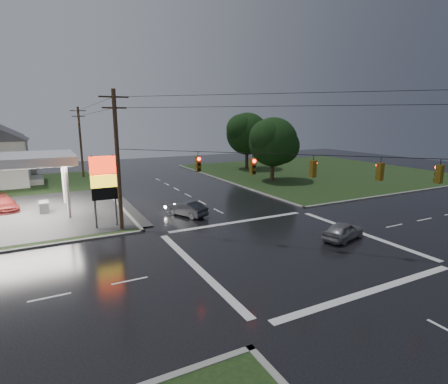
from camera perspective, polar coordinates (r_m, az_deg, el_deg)
name	(u,v)px	position (r m, az deg, el deg)	size (l,w,h in m)	color
ground	(289,248)	(25.03, 10.55, -8.92)	(120.00, 120.00, 0.00)	black
grass_ne	(317,172)	(60.74, 14.98, 3.24)	(36.00, 36.00, 0.08)	black
pylon_sign	(104,180)	(29.51, -19.04, 1.90)	(2.00, 0.35, 6.00)	#59595E
utility_pole_nw	(118,159)	(28.46, -16.98, 5.16)	(2.20, 0.32, 11.00)	#382619
utility_pole_n	(81,141)	(56.65, -22.37, 7.68)	(2.20, 0.32, 10.50)	#382619
traffic_signals	(293,155)	(23.53, 11.22, 5.99)	(26.87, 26.87, 1.47)	black
tree_ne_near	(274,142)	(49.61, 8.17, 8.07)	(7.99, 6.80, 8.98)	black
tree_ne_far	(248,134)	(61.25, 3.93, 9.46)	(8.46, 7.20, 9.80)	black
car_north	(187,209)	(32.29, -6.08, -2.74)	(1.42, 4.09, 1.35)	#22252B
car_crossing	(343,231)	(27.48, 18.89, -6.00)	(1.58, 3.92, 1.33)	slate
car_pump	(4,204)	(40.04, -32.29, -1.66)	(1.92, 4.72, 1.37)	#591514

